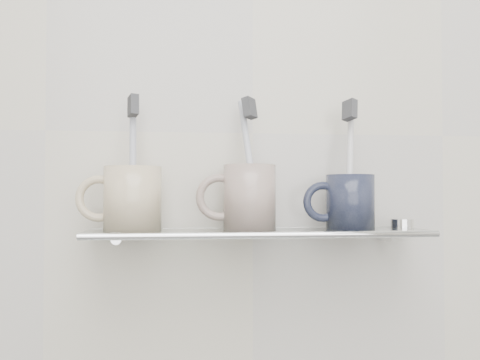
{
  "coord_description": "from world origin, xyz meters",
  "views": [
    {
      "loc": [
        -0.12,
        0.26,
        1.15
      ],
      "look_at": [
        -0.03,
        1.04,
        1.17
      ],
      "focal_mm": 40.0,
      "sensor_mm": 36.0,
      "label": 1
    }
  ],
  "objects": [
    {
      "name": "mug_right",
      "position": [
        0.14,
        1.04,
        1.14
      ],
      "size": [
        0.1,
        0.1,
        0.08
      ],
      "primitive_type": "cylinder",
      "rotation": [
        0.0,
        0.0,
        -0.43
      ],
      "color": "black",
      "rests_on": "shelf_glass"
    },
    {
      "name": "chrome_cap",
      "position": [
        0.22,
        1.04,
        1.11
      ],
      "size": [
        0.03,
        0.03,
        0.01
      ],
      "primitive_type": "cylinder",
      "color": "silver",
      "rests_on": "shelf_glass"
    },
    {
      "name": "bracket_right",
      "position": [
        0.21,
        1.09,
        1.09
      ],
      "size": [
        0.02,
        0.03,
        0.02
      ],
      "primitive_type": "cylinder",
      "rotation": [
        1.57,
        0.0,
        0.0
      ],
      "color": "silver",
      "rests_on": "wall_back"
    },
    {
      "name": "shelf_glass",
      "position": [
        0.0,
        1.04,
        1.1
      ],
      "size": [
        0.5,
        0.12,
        0.01
      ],
      "primitive_type": "cube",
      "color": "silver",
      "rests_on": "wall_back"
    },
    {
      "name": "toothbrush_center",
      "position": [
        -0.01,
        1.04,
        1.2
      ],
      "size": [
        0.03,
        0.05,
        0.19
      ],
      "primitive_type": "cylinder",
      "rotation": [
        -0.09,
        -0.21,
        -0.65
      ],
      "color": "silver",
      "rests_on": "mug_center"
    },
    {
      "name": "mug_left_handle",
      "position": [
        -0.23,
        1.04,
        1.15
      ],
      "size": [
        0.07,
        0.01,
        0.07
      ],
      "primitive_type": "torus",
      "rotation": [
        1.57,
        0.0,
        0.0
      ],
      "color": "beige",
      "rests_on": "mug_left"
    },
    {
      "name": "bristles_center",
      "position": [
        -0.01,
        1.04,
        1.28
      ],
      "size": [
        0.03,
        0.03,
        0.03
      ],
      "primitive_type": "cube",
      "rotation": [
        -0.09,
        -0.21,
        -0.65
      ],
      "color": "#36373A",
      "rests_on": "toothbrush_center"
    },
    {
      "name": "bracket_left",
      "position": [
        -0.21,
        1.09,
        1.09
      ],
      "size": [
        0.02,
        0.03,
        0.02
      ],
      "primitive_type": "cylinder",
      "rotation": [
        1.57,
        0.0,
        0.0
      ],
      "color": "silver",
      "rests_on": "wall_back"
    },
    {
      "name": "toothbrush_left",
      "position": [
        -0.18,
        1.04,
        1.2
      ],
      "size": [
        0.02,
        0.04,
        0.19
      ],
      "primitive_type": "cylinder",
      "rotation": [
        -0.15,
        0.03,
        0.32
      ],
      "color": "#9CA3BC",
      "rests_on": "mug_left"
    },
    {
      "name": "mug_right_handle",
      "position": [
        0.1,
        1.04,
        1.14
      ],
      "size": [
        0.06,
        0.01,
        0.06
      ],
      "primitive_type": "torus",
      "rotation": [
        1.57,
        0.0,
        0.0
      ],
      "color": "black",
      "rests_on": "mug_right"
    },
    {
      "name": "mug_center",
      "position": [
        -0.01,
        1.04,
        1.15
      ],
      "size": [
        0.1,
        0.1,
        0.1
      ],
      "primitive_type": "cylinder",
      "rotation": [
        0.0,
        0.0,
        0.26
      ],
      "color": "silver",
      "rests_on": "shelf_glass"
    },
    {
      "name": "toothbrush_right",
      "position": [
        0.14,
        1.04,
        1.2
      ],
      "size": [
        0.03,
        0.06,
        0.19
      ],
      "primitive_type": "cylinder",
      "rotation": [
        -0.17,
        0.19,
        0.43
      ],
      "color": "silver",
      "rests_on": "mug_right"
    },
    {
      "name": "bristles_left",
      "position": [
        -0.18,
        1.04,
        1.28
      ],
      "size": [
        0.02,
        0.03,
        0.03
      ],
      "primitive_type": "cube",
      "rotation": [
        -0.15,
        0.03,
        0.32
      ],
      "color": "#36373A",
      "rests_on": "toothbrush_left"
    },
    {
      "name": "wall_back",
      "position": [
        0.0,
        1.1,
        1.25
      ],
      "size": [
        2.5,
        0.0,
        2.5
      ],
      "primitive_type": "plane",
      "rotation": [
        1.57,
        0.0,
        0.0
      ],
      "color": "beige",
      "rests_on": "ground"
    },
    {
      "name": "mug_center_handle",
      "position": [
        -0.06,
        1.04,
        1.15
      ],
      "size": [
        0.07,
        0.01,
        0.07
      ],
      "primitive_type": "torus",
      "rotation": [
        1.57,
        0.0,
        0.0
      ],
      "color": "silver",
      "rests_on": "mug_center"
    },
    {
      "name": "shelf_rail",
      "position": [
        0.0,
        0.98,
        1.1
      ],
      "size": [
        0.5,
        0.01,
        0.01
      ],
      "primitive_type": "cylinder",
      "rotation": [
        0.0,
        1.57,
        0.0
      ],
      "color": "silver",
      "rests_on": "shelf_glass"
    },
    {
      "name": "mug_left",
      "position": [
        -0.18,
        1.04,
        1.15
      ],
      "size": [
        0.1,
        0.1,
        0.09
      ],
      "primitive_type": "cylinder",
      "rotation": [
        0.0,
        0.0,
        0.23
      ],
      "color": "beige",
      "rests_on": "shelf_glass"
    },
    {
      "name": "bristles_right",
      "position": [
        0.14,
        1.04,
        1.28
      ],
      "size": [
        0.02,
        0.03,
        0.03
      ],
      "primitive_type": "cube",
      "rotation": [
        -0.17,
        0.19,
        0.43
      ],
      "color": "#36373A",
      "rests_on": "toothbrush_right"
    }
  ]
}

